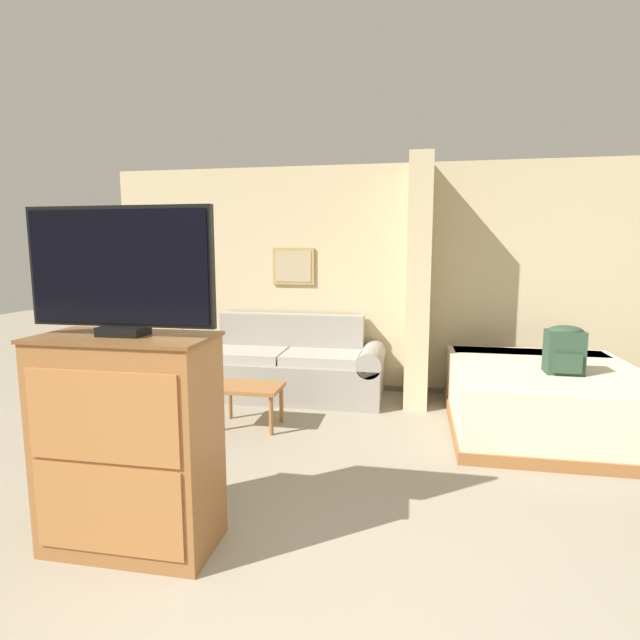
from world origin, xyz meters
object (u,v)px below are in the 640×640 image
object	(u,v)px
coffee_table	(249,392)
backpack	(564,349)
table_lamp	(182,319)
tv	(120,271)
tv_dresser	(129,443)
bed	(544,397)
couch	(286,367)

from	to	relation	value
coffee_table	backpack	bearing A→B (deg)	4.78
table_lamp	coffee_table	bearing A→B (deg)	-41.76
table_lamp	tv	world-z (taller)	tv
table_lamp	tv_dresser	bearing A→B (deg)	-69.29
tv	backpack	xyz separation A→B (m)	(2.81, 2.17, -0.74)
backpack	bed	bearing A→B (deg)	111.09
coffee_table	backpack	world-z (taller)	backpack
table_lamp	tv	bearing A→B (deg)	-69.29
coffee_table	tv	size ratio (longest dim) A/B	0.58
coffee_table	bed	xyz separation A→B (m)	(2.69, 0.46, -0.04)
couch	bed	xyz separation A→B (m)	(2.61, -0.58, -0.03)
coffee_table	bed	world-z (taller)	bed
coffee_table	tv	bearing A→B (deg)	-90.88
couch	tv	bearing A→B (deg)	-92.17
couch	table_lamp	xyz separation A→B (m)	(-1.23, -0.01, 0.52)
coffee_table	backpack	distance (m)	2.83
coffee_table	tv_dresser	xyz separation A→B (m)	(-0.03, -1.94, 0.26)
couch	coffee_table	bearing A→B (deg)	-94.56
table_lamp	tv	distance (m)	3.25
backpack	couch	bearing A→B (deg)	163.36
couch	table_lamp	distance (m)	1.34
tv_dresser	bed	distance (m)	3.64
table_lamp	backpack	size ratio (longest dim) A/B	1.10
table_lamp	bed	xyz separation A→B (m)	(3.84, -0.57, -0.55)
couch	bed	world-z (taller)	couch
tv	bed	distance (m)	3.83
table_lamp	backpack	distance (m)	4.01
couch	coffee_table	world-z (taller)	couch
table_lamp	couch	bearing A→B (deg)	0.45
tv	couch	bearing A→B (deg)	87.83
backpack	table_lamp	bearing A→B (deg)	168.55
couch	tv_dresser	world-z (taller)	tv_dresser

